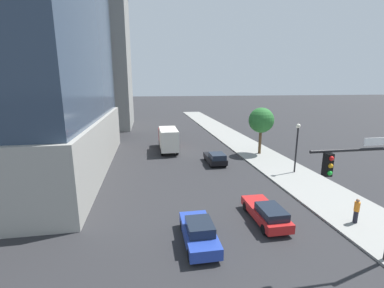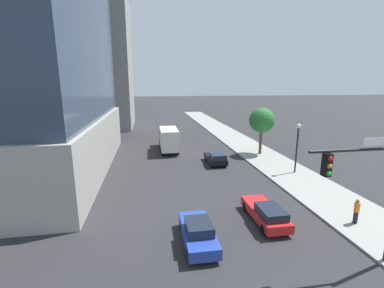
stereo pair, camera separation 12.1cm
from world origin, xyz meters
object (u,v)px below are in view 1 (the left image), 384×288
car_blue (199,232)px  street_lamp (297,140)px  construction_building (94,45)px  street_tree (261,120)px  car_black (216,158)px  car_red (266,213)px  traffic_light_pole (370,180)px  box_truck (168,138)px  pedestrian_orange_shirt (356,211)px

car_blue → street_lamp: bearing=40.6°
construction_building → street_tree: construction_building is taller
construction_building → car_black: bearing=-60.0°
street_tree → car_red: 18.18m
traffic_light_pole → box_truck: 26.54m
construction_building → car_red: bearing=-68.1°
car_red → construction_building: bearing=111.9°
construction_building → box_truck: size_ratio=5.11×
car_blue → box_truck: (0.00, 22.04, 1.09)m
construction_building → car_red: size_ratio=8.42×
car_black → pedestrian_orange_shirt: 15.65m
street_lamp → street_tree: size_ratio=0.84×
traffic_light_pole → car_black: size_ratio=1.58×
traffic_light_pole → pedestrian_orange_shirt: size_ratio=3.90×
traffic_light_pole → street_tree: (4.09, 21.30, -0.11)m
construction_building → car_blue: size_ratio=8.95×
car_red → box_truck: 21.05m
traffic_light_pole → car_black: 18.77m
street_lamp → car_red: bearing=-129.4°
street_tree → street_lamp: bearing=-86.6°
street_lamp → car_black: street_lamp is taller
construction_building → pedestrian_orange_shirt: size_ratio=23.20×
car_red → street_lamp: bearing=50.6°
car_red → car_blue: size_ratio=1.06×
car_red → box_truck: box_truck is taller
car_red → car_blue: car_blue is taller
street_tree → car_black: (-6.75, -3.13, -3.78)m
box_truck → street_lamp: bearing=-44.0°
construction_building → car_black: construction_building is taller
construction_building → street_tree: size_ratio=6.48×
car_blue → car_black: size_ratio=1.05×
box_truck → pedestrian_orange_shirt: size_ratio=4.54×
construction_building → box_truck: bearing=-61.5°
street_tree → box_truck: bearing=161.1°
construction_building → car_black: 39.10m
traffic_light_pole → pedestrian_orange_shirt: 5.86m
traffic_light_pole → car_red: (-2.66, 4.85, -3.92)m
street_lamp → pedestrian_orange_shirt: bearing=-99.0°
construction_building → car_red: (17.78, -44.18, -16.18)m
traffic_light_pole → car_blue: bearing=156.7°
traffic_light_pole → box_truck: size_ratio=0.86×
construction_building → street_tree: 39.03m
street_tree → box_truck: size_ratio=0.79×
street_lamp → street_tree: 7.77m
construction_building → car_blue: bearing=-74.3°
car_blue → pedestrian_orange_shirt: size_ratio=2.59×
street_lamp → street_tree: (-0.46, 7.69, 0.99)m
construction_building → pedestrian_orange_shirt: construction_building is taller
traffic_light_pole → street_lamp: size_ratio=1.30×
construction_building → pedestrian_orange_shirt: bearing=-62.8°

